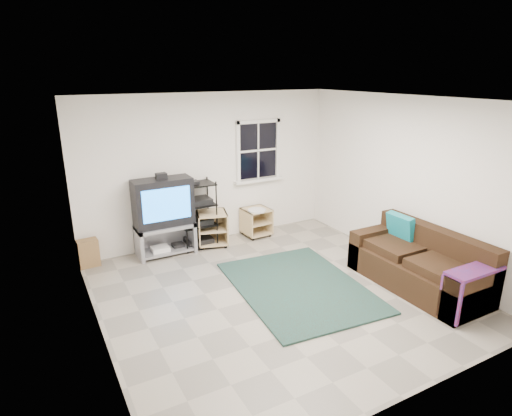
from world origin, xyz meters
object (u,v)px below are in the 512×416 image
av_rack (198,219)px  side_table_right (256,220)px  tv_unit (163,210)px  side_table_left (212,227)px  sofa (420,265)px

av_rack → side_table_right: 1.15m
tv_unit → side_table_left: bearing=1.7°
av_rack → sofa: (2.22, -2.85, -0.19)m
tv_unit → av_rack: size_ratio=1.18×
tv_unit → side_table_left: tv_unit is taller
av_rack → sofa: size_ratio=0.60×
side_table_left → side_table_right: size_ratio=1.16×
tv_unit → side_table_right: bearing=1.0°
tv_unit → av_rack: 0.64m
side_table_left → side_table_right: (0.88, 0.00, -0.02)m
av_rack → side_table_left: 0.32m
tv_unit → side_table_left: (0.85, 0.02, -0.44)m
sofa → av_rack: bearing=127.9°
side_table_left → sofa: size_ratio=0.32×
side_table_right → side_table_left: bearing=-179.7°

